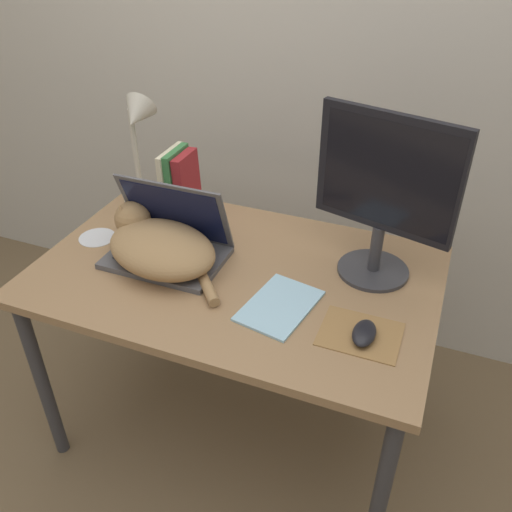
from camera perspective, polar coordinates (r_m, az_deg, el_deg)
The scene contains 11 objects.
wall_back at distance 2.06m, azimuth 6.32°, elevation 23.66°, with size 8.00×0.05×2.60m.
desk at distance 1.69m, azimuth -2.14°, elevation -3.66°, with size 1.20×0.76×0.71m.
laptop at distance 1.70m, azimuth -9.16°, elevation 1.32°, with size 0.36×0.25×0.25m.
cat at distance 1.67m, azimuth -10.21°, elevation 1.13°, with size 0.45×0.34×0.15m.
external_monitor at distance 1.53m, azimuth 13.38°, elevation 6.57°, with size 0.40×0.21×0.49m.
mousepad at distance 1.45m, azimuth 10.92°, elevation -8.07°, with size 0.21×0.17×0.00m.
computer_mouse at distance 1.43m, azimuth 11.32°, elevation -7.96°, with size 0.06×0.11×0.03m.
book_row at distance 1.92m, azimuth -7.98°, elevation 7.72°, with size 0.09×0.16×0.23m.
desk_lamp at distance 1.91m, azimuth -12.40°, elevation 12.51°, with size 0.17×0.17×0.42m.
notepad at distance 1.50m, azimuth 2.50°, elevation -5.24°, with size 0.21×0.27×0.01m.
cd_disc at distance 1.87m, azimuth -16.37°, elevation 1.89°, with size 0.12×0.12×0.00m.
Camera 1 is at (0.55, -0.83, 1.68)m, focal length 38.00 mm.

